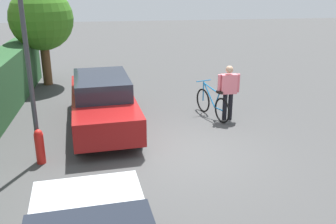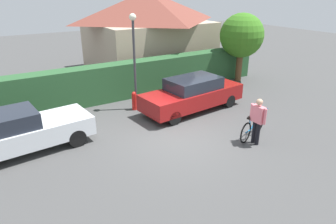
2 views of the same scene
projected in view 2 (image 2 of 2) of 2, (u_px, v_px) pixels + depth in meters
name	position (u px, v px, depth m)	size (l,w,h in m)	color
ground_plane	(177.00, 138.00, 10.67)	(60.00, 60.00, 0.00)	#424242
hedge_row	(119.00, 81.00, 14.27)	(16.11, 0.90, 1.68)	#28522C
house_distant	(148.00, 30.00, 18.91)	(7.14, 6.16, 4.76)	tan
parked_car_near	(19.00, 131.00, 9.53)	(4.26, 1.97, 1.42)	silver
parked_car_far	(193.00, 94.00, 12.85)	(4.68, 2.03, 1.44)	maroon
bicycle	(253.00, 127.00, 10.61)	(1.71, 0.70, 1.01)	black
person_rider	(258.00, 118.00, 9.97)	(0.22, 0.65, 1.61)	black
street_lamp	(134.00, 49.00, 12.28)	(0.28, 0.28, 3.99)	#38383D
tree_kerbside	(242.00, 36.00, 16.28)	(2.35, 2.35, 3.70)	brown
fire_hydrant	(134.00, 101.00, 13.02)	(0.20, 0.20, 0.81)	red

